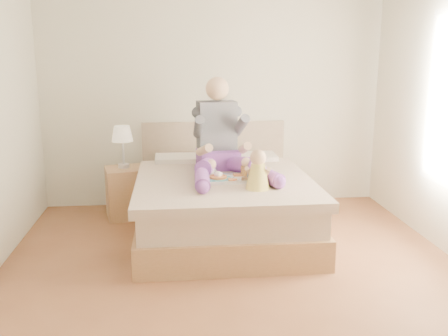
{
  "coord_description": "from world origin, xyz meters",
  "views": [
    {
      "loc": [
        -0.49,
        -3.8,
        1.83
      ],
      "look_at": [
        0.0,
        0.9,
        0.71
      ],
      "focal_mm": 40.0,
      "sensor_mm": 36.0,
      "label": 1
    }
  ],
  "objects": [
    {
      "name": "room",
      "position": [
        0.08,
        0.01,
        1.51
      ],
      "size": [
        4.02,
        4.22,
        2.71
      ],
      "color": "brown",
      "rests_on": "ground"
    },
    {
      "name": "bed",
      "position": [
        0.0,
        1.08,
        0.32
      ],
      "size": [
        1.7,
        2.18,
        1.0
      ],
      "color": "olive",
      "rests_on": "ground"
    },
    {
      "name": "nightstand",
      "position": [
        -1.0,
        1.64,
        0.28
      ],
      "size": [
        0.53,
        0.49,
        0.56
      ],
      "rotation": [
        0.0,
        0.0,
        0.21
      ],
      "color": "olive",
      "rests_on": "ground"
    },
    {
      "name": "lamp",
      "position": [
        -1.03,
        1.66,
        0.91
      ],
      "size": [
        0.23,
        0.23,
        0.46
      ],
      "color": "silver",
      "rests_on": "nightstand"
    },
    {
      "name": "adult",
      "position": [
        0.0,
        1.18,
        0.9
      ],
      "size": [
        0.83,
        1.23,
        0.99
      ],
      "rotation": [
        0.0,
        0.0,
        0.13
      ],
      "color": "#783E9C",
      "rests_on": "bed"
    },
    {
      "name": "tray",
      "position": [
        0.02,
        0.82,
        0.64
      ],
      "size": [
        0.46,
        0.37,
        0.12
      ],
      "rotation": [
        0.0,
        0.0,
        0.07
      ],
      "color": "silver",
      "rests_on": "bed"
    },
    {
      "name": "baby",
      "position": [
        0.27,
        0.49,
        0.76
      ],
      "size": [
        0.24,
        0.33,
        0.36
      ],
      "rotation": [
        0.0,
        0.0,
        -0.22
      ],
      "color": "#E3CD47",
      "rests_on": "bed"
    }
  ]
}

